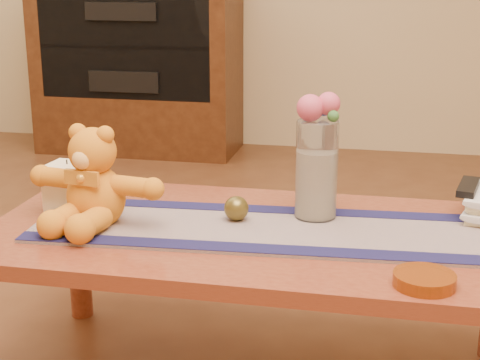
% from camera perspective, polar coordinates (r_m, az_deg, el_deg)
% --- Properties ---
extents(coffee_table_top, '(1.40, 0.70, 0.04)m').
position_cam_1_polar(coffee_table_top, '(1.87, 1.50, -4.49)').
color(coffee_table_top, maroon).
rests_on(coffee_table_top, floor).
extents(table_leg_bl, '(0.07, 0.07, 0.41)m').
position_cam_1_polar(table_leg_bl, '(2.40, -12.54, -5.88)').
color(table_leg_bl, maroon).
rests_on(table_leg_bl, floor).
extents(persian_runner, '(1.22, 0.42, 0.01)m').
position_cam_1_polar(persian_runner, '(1.86, 2.13, -3.89)').
color(persian_runner, '#1B1F4B').
rests_on(persian_runner, coffee_table_top).
extents(runner_border_near, '(1.20, 0.14, 0.00)m').
position_cam_1_polar(runner_border_near, '(1.72, 1.61, -5.39)').
color(runner_border_near, '#15143E').
rests_on(runner_border_near, persian_runner).
extents(runner_border_far, '(1.20, 0.14, 0.00)m').
position_cam_1_polar(runner_border_far, '(1.99, 2.58, -2.32)').
color(runner_border_far, '#15143E').
rests_on(runner_border_far, persian_runner).
extents(teddy_bear, '(0.40, 0.35, 0.24)m').
position_cam_1_polar(teddy_bear, '(1.90, -11.31, 0.26)').
color(teddy_bear, orange).
rests_on(teddy_bear, persian_runner).
extents(pillar_candle, '(0.11, 0.11, 0.13)m').
position_cam_1_polar(pillar_candle, '(2.05, -13.32, -0.45)').
color(pillar_candle, '#FFEFBB').
rests_on(pillar_candle, persian_runner).
extents(candle_wick, '(0.00, 0.00, 0.01)m').
position_cam_1_polar(candle_wick, '(2.03, -13.44, 1.40)').
color(candle_wick, black).
rests_on(candle_wick, pillar_candle).
extents(glass_vase, '(0.11, 0.11, 0.26)m').
position_cam_1_polar(glass_vase, '(1.91, 6.03, 0.81)').
color(glass_vase, silver).
rests_on(glass_vase, persian_runner).
extents(potpourri_fill, '(0.09, 0.09, 0.18)m').
position_cam_1_polar(potpourri_fill, '(1.92, 6.00, -0.31)').
color(potpourri_fill, beige).
rests_on(potpourri_fill, glass_vase).
extents(rose_left, '(0.07, 0.07, 0.07)m').
position_cam_1_polar(rose_left, '(1.86, 5.53, 5.66)').
color(rose_left, '#C1445F').
rests_on(rose_left, glass_vase).
extents(rose_right, '(0.06, 0.06, 0.06)m').
position_cam_1_polar(rose_right, '(1.87, 6.97, 5.97)').
color(rose_right, '#C1445F').
rests_on(rose_right, glass_vase).
extents(blue_flower_back, '(0.04, 0.04, 0.04)m').
position_cam_1_polar(blue_flower_back, '(1.91, 6.58, 5.65)').
color(blue_flower_back, '#545AB6').
rests_on(blue_flower_back, glass_vase).
extents(blue_flower_side, '(0.04, 0.04, 0.04)m').
position_cam_1_polar(blue_flower_side, '(1.90, 5.32, 5.39)').
color(blue_flower_side, '#545AB6').
rests_on(blue_flower_side, glass_vase).
extents(leaf_sprig, '(0.03, 0.03, 0.03)m').
position_cam_1_polar(leaf_sprig, '(1.85, 7.34, 4.99)').
color(leaf_sprig, '#33662D').
rests_on(leaf_sprig, glass_vase).
extents(bronze_ball, '(0.09, 0.09, 0.07)m').
position_cam_1_polar(bronze_ball, '(1.90, -0.29, -2.24)').
color(bronze_ball, '#53471B').
rests_on(bronze_ball, persian_runner).
extents(book_bottom, '(0.20, 0.24, 0.02)m').
position_cam_1_polar(book_bottom, '(2.06, 17.34, -2.43)').
color(book_bottom, '#FAF2C1').
rests_on(book_bottom, coffee_table_top).
extents(book_lower, '(0.22, 0.26, 0.02)m').
position_cam_1_polar(book_lower, '(2.05, 17.51, -1.98)').
color(book_lower, '#FAF2C1').
rests_on(book_lower, book_bottom).
extents(book_upper, '(0.19, 0.24, 0.02)m').
position_cam_1_polar(book_upper, '(2.05, 17.27, -1.38)').
color(book_upper, '#FAF2C1').
rests_on(book_upper, book_lower).
extents(book_top, '(0.21, 0.26, 0.02)m').
position_cam_1_polar(book_top, '(2.04, 17.58, -0.94)').
color(book_top, '#FAF2C1').
rests_on(book_top, book_upper).
extents(tv_remote, '(0.08, 0.17, 0.02)m').
position_cam_1_polar(tv_remote, '(2.03, 17.48, -0.52)').
color(tv_remote, black).
rests_on(tv_remote, book_top).
extents(amber_dish, '(0.15, 0.15, 0.03)m').
position_cam_1_polar(amber_dish, '(1.59, 14.27, -7.61)').
color(amber_dish, '#BF5914').
rests_on(amber_dish, coffee_table_top).
extents(media_cabinet, '(1.20, 0.50, 1.10)m').
position_cam_1_polar(media_cabinet, '(4.50, -7.99, 9.24)').
color(media_cabinet, '#32180B').
rests_on(media_cabinet, floor).
extents(cabinet_cavity, '(1.02, 0.03, 0.61)m').
position_cam_1_polar(cabinet_cavity, '(4.27, -9.12, 10.30)').
color(cabinet_cavity, black).
rests_on(cabinet_cavity, media_cabinet).
extents(cabinet_shelf, '(1.02, 0.20, 0.02)m').
position_cam_1_polar(cabinet_shelf, '(4.35, -8.72, 10.42)').
color(cabinet_shelf, '#32180B').
rests_on(cabinet_shelf, media_cabinet).
extents(stereo_upper, '(0.42, 0.28, 0.10)m').
position_cam_1_polar(stereo_upper, '(4.35, -8.74, 13.04)').
color(stereo_upper, black).
rests_on(stereo_upper, media_cabinet).
extents(stereo_lower, '(0.42, 0.28, 0.12)m').
position_cam_1_polar(stereo_lower, '(4.39, -8.52, 7.88)').
color(stereo_lower, black).
rests_on(stereo_lower, media_cabinet).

